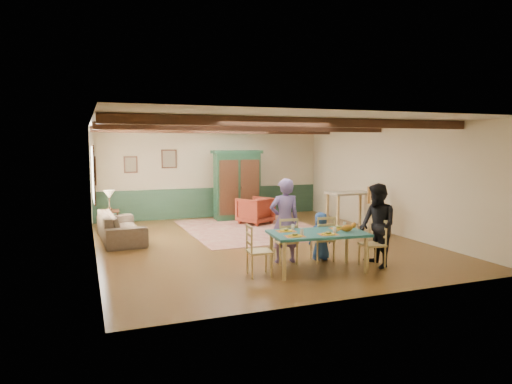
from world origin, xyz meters
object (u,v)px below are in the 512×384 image
object	(u,v)px
counter_table	(349,211)
bar_stool_left	(381,216)
person_woman	(377,225)
bar_stool_right	(379,211)
person_man	(285,221)
dining_chair_far_left	(286,240)
armoire	(237,185)
table_lamp	(109,200)
cat	(347,227)
dining_chair_end_left	(259,250)
dining_chair_end_right	(372,243)
armchair	(255,211)
dining_table	(318,252)
sofa	(121,226)
dining_chair_far_right	(322,238)
end_table	(110,221)
person_child	(321,236)

from	to	relation	value
counter_table	bar_stool_left	bearing A→B (deg)	-87.94
person_woman	bar_stool_right	size ratio (longest dim) A/B	1.28
person_man	bar_stool_right	xyz separation A→B (m)	(3.22, 1.52, -0.20)
dining_chair_far_left	person_man	size ratio (longest dim) A/B	0.55
armoire	person_man	bearing A→B (deg)	-95.84
table_lamp	cat	bearing A→B (deg)	-54.49
dining_chair_end_left	dining_chair_end_right	size ratio (longest dim) A/B	1.00
dining_chair_far_left	armchair	size ratio (longest dim) A/B	1.06
dining_table	sofa	size ratio (longest dim) A/B	0.75
dining_chair_far_right	person_man	xyz separation A→B (m)	(-0.73, 0.15, 0.36)
person_woman	table_lamp	distance (m)	6.77
armchair	table_lamp	bearing A→B (deg)	-31.31
dining_chair_end_right	bar_stool_right	distance (m)	3.05
dining_chair_far_left	bar_stool_right	distance (m)	3.60
end_table	cat	bearing A→B (deg)	-54.49
person_woman	person_child	xyz separation A→B (m)	(-0.71, 0.82, -0.30)
dining_chair_end_left	counter_table	bearing A→B (deg)	-44.06
person_man	bar_stool_left	bearing A→B (deg)	-152.33
person_man	counter_table	distance (m)	3.93
dining_table	table_lamp	world-z (taller)	table_lamp
dining_chair_far_left	bar_stool_right	xyz separation A→B (m)	(3.22, 1.59, 0.16)
dining_chair_far_right	dining_chair_end_left	size ratio (longest dim) A/B	1.00
person_woman	sofa	bearing A→B (deg)	-128.14
person_man	armoire	world-z (taller)	armoire
dining_chair_far_right	cat	world-z (taller)	dining_chair_far_right
armoire	armchair	bearing A→B (deg)	-73.29
person_man	bar_stool_left	world-z (taller)	person_man
cat	armoire	distance (m)	5.94
dining_chair_far_left	person_man	xyz separation A→B (m)	(0.01, 0.07, 0.36)
dining_chair_end_right	bar_stool_left	distance (m)	2.71
person_woman	bar_stool_right	xyz separation A→B (m)	(1.77, 2.41, -0.17)
dining_table	armoire	distance (m)	5.84
armoire	bar_stool_left	world-z (taller)	armoire
dining_chair_end_left	end_table	bearing A→B (deg)	29.48
dining_table	counter_table	distance (m)	4.26
dining_chair_end_left	armchair	bearing A→B (deg)	-13.94
dining_chair_end_right	cat	xyz separation A→B (m)	(-0.56, -0.03, 0.34)
dining_chair_far_right	dining_chair_end_right	size ratio (longest dim) A/B	1.00
person_man	bar_stool_right	bearing A→B (deg)	-148.79
dining_chair_end_right	counter_table	distance (m)	3.77
armchair	sofa	xyz separation A→B (m)	(-3.70, -0.95, -0.05)
person_man	person_child	world-z (taller)	person_man
person_child	dining_chair_far_right	bearing A→B (deg)	90.00
sofa	bar_stool_right	world-z (taller)	bar_stool_right
table_lamp	bar_stool_left	xyz separation A→B (m)	(5.97, -3.06, -0.30)
dining_chair_far_left	armchair	distance (m)	4.29
armoire	dining_table	bearing A→B (deg)	-91.89
dining_chair_end_left	person_woman	bearing A→B (deg)	-90.00
dining_chair_far_right	table_lamp	distance (m)	5.75
cat	bar_stool_left	xyz separation A→B (m)	(2.27, 2.14, -0.25)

